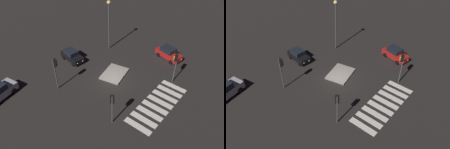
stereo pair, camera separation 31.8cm
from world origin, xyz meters
TOP-DOWN VIEW (x-y plane):
  - ground_plane at (0.00, 0.00)m, footprint 80.00×80.00m
  - traffic_island at (1.23, 0.59)m, footprint 4.22×3.52m
  - car_black at (-0.09, 7.34)m, footprint 2.11×3.86m
  - car_red at (9.20, -3.10)m, footprint 2.52×4.13m
  - traffic_light_south at (-5.17, -4.26)m, footprint 0.53×0.54m
  - traffic_light_west at (-5.28, 4.18)m, footprint 0.53×0.54m
  - traffic_light_east at (4.66, -6.06)m, footprint 0.54×0.53m
  - street_lamp at (5.79, 5.33)m, footprint 0.56×0.56m
  - crosswalk_near at (0.00, -6.78)m, footprint 8.75×3.20m

SIDE VIEW (x-z plane):
  - ground_plane at x=0.00m, z-range 0.00..0.00m
  - crosswalk_near at x=0.00m, z-range 0.00..0.02m
  - traffic_island at x=1.23m, z-range 0.00..0.18m
  - car_black at x=-0.09m, z-range -0.01..1.60m
  - car_red at x=9.20m, z-range -0.02..1.68m
  - traffic_light_south at x=-5.17m, z-range 0.96..4.69m
  - traffic_light_east at x=4.66m, z-range 1.12..5.45m
  - traffic_light_west at x=-5.28m, z-range 1.12..5.46m
  - street_lamp at x=5.79m, z-range 1.39..9.00m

